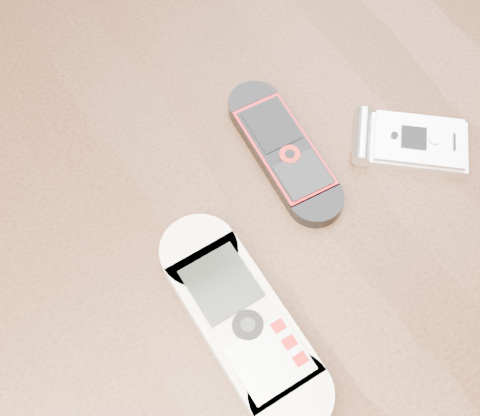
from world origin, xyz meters
name	(u,v)px	position (x,y,z in m)	size (l,w,h in m)	color
ground	(238,399)	(0.00, 0.00, 0.00)	(4.00, 4.00, 0.00)	#472B19
table	(235,267)	(0.00, 0.00, 0.64)	(1.20, 0.80, 0.75)	black
nokia_white	(243,321)	(-0.04, -0.08, 0.76)	(0.06, 0.18, 0.02)	beige
nokia_black_red	(284,151)	(0.06, 0.02, 0.76)	(0.04, 0.14, 0.01)	black
motorola_razr	(415,142)	(0.16, -0.03, 0.76)	(0.05, 0.09, 0.01)	silver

